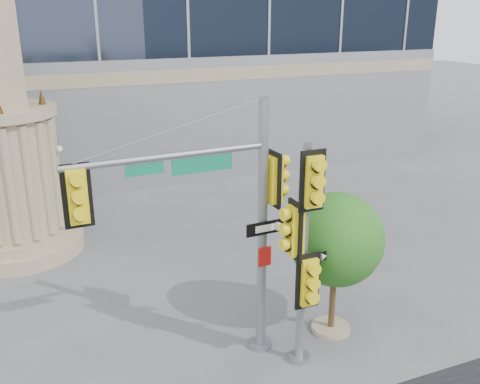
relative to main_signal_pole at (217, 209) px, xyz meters
name	(u,v)px	position (x,y,z in m)	size (l,w,h in m)	color
ground	(287,353)	(1.62, -0.45, -3.91)	(120.00, 120.00, 0.00)	#545456
main_signal_pole	(217,209)	(0.00, 0.00, 0.00)	(4.91, 0.69, 6.31)	slate
secondary_signal_pole	(304,243)	(1.72, -0.92, -0.72)	(0.93, 0.69, 5.43)	slate
street_tree	(337,243)	(3.23, 0.04, -1.38)	(2.46, 2.41, 3.84)	gray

